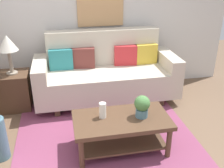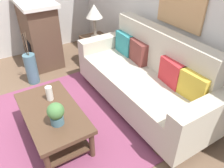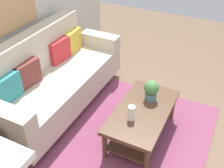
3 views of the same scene
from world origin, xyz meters
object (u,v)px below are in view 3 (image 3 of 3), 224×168
object	(u,v)px
potted_plant_tabletop	(151,90)
throw_pillow_maroon	(27,74)
throw_pillow_teal	(7,89)
throw_pillow_mustard	(72,41)
framed_painting	(13,3)
throw_pillow_crimson	(59,50)
coffee_table	(142,117)
tabletop_vase	(131,113)
couch	(54,79)

from	to	relation	value
potted_plant_tabletop	throw_pillow_maroon	bearing A→B (deg)	109.62
throw_pillow_teal	throw_pillow_mustard	bearing A→B (deg)	0.00
throw_pillow_teal	framed_painting	world-z (taller)	framed_painting
throw_pillow_crimson	coffee_table	world-z (taller)	throw_pillow_crimson
throw_pillow_teal	tabletop_vase	distance (m)	1.44
throw_pillow_crimson	framed_painting	world-z (taller)	framed_painting
throw_pillow_crimson	potted_plant_tabletop	xyz separation A→B (m)	(-0.16, -1.44, -0.11)
throw_pillow_crimson	tabletop_vase	size ratio (longest dim) A/B	1.98
throw_pillow_maroon	tabletop_vase	size ratio (longest dim) A/B	1.98
throw_pillow_maroon	throw_pillow_crimson	distance (m)	0.68
tabletop_vase	framed_painting	distance (m)	1.95
throw_pillow_maroon	throw_pillow_crimson	bearing A→B (deg)	0.00
potted_plant_tabletop	framed_painting	bearing A→B (deg)	95.61
throw_pillow_teal	throw_pillow_mustard	distance (m)	1.36
throw_pillow_crimson	framed_painting	size ratio (longest dim) A/B	0.49
throw_pillow_mustard	framed_painting	xyz separation A→B (m)	(-0.68, 0.34, 0.74)
potted_plant_tabletop	couch	bearing A→B (deg)	97.58
throw_pillow_teal	throw_pillow_maroon	xyz separation A→B (m)	(0.34, 0.00, 0.00)
couch	framed_painting	world-z (taller)	framed_painting
throw_pillow_crimson	potted_plant_tabletop	distance (m)	1.46
throw_pillow_crimson	tabletop_vase	xyz separation A→B (m)	(-0.60, -1.37, -0.16)
throw_pillow_teal	throw_pillow_maroon	size ratio (longest dim) A/B	1.00
tabletop_vase	potted_plant_tabletop	size ratio (longest dim) A/B	0.70
tabletop_vase	couch	bearing A→B (deg)	78.04
coffee_table	framed_painting	world-z (taller)	framed_painting
couch	tabletop_vase	world-z (taller)	couch
coffee_table	potted_plant_tabletop	world-z (taller)	potted_plant_tabletop
couch	potted_plant_tabletop	xyz separation A→B (m)	(0.18, -1.32, 0.14)
couch	tabletop_vase	distance (m)	1.28
tabletop_vase	coffee_table	bearing A→B (deg)	-16.32
throw_pillow_crimson	framed_painting	xyz separation A→B (m)	(-0.34, 0.34, 0.74)
couch	throw_pillow_crimson	size ratio (longest dim) A/B	6.07
couch	throw_pillow_maroon	size ratio (longest dim) A/B	6.07
throw_pillow_maroon	coffee_table	distance (m)	1.51
throw_pillow_maroon	coffee_table	world-z (taller)	throw_pillow_maroon
throw_pillow_teal	potted_plant_tabletop	world-z (taller)	throw_pillow_teal
coffee_table	potted_plant_tabletop	bearing A→B (deg)	-2.55
throw_pillow_mustard	tabletop_vase	distance (m)	1.67
couch	framed_painting	bearing A→B (deg)	90.00
throw_pillow_crimson	potted_plant_tabletop	bearing A→B (deg)	-96.48
throw_pillow_teal	couch	bearing A→B (deg)	-10.51
throw_pillow_teal	throw_pillow_mustard	world-z (taller)	same
throw_pillow_maroon	throw_pillow_mustard	world-z (taller)	same
throw_pillow_maroon	tabletop_vase	world-z (taller)	throw_pillow_maroon
throw_pillow_teal	throw_pillow_mustard	xyz separation A→B (m)	(1.36, 0.00, 0.00)
throw_pillow_teal	throw_pillow_crimson	world-z (taller)	same
framed_painting	couch	bearing A→B (deg)	-90.00
couch	throw_pillow_crimson	world-z (taller)	couch
couch	coffee_table	size ratio (longest dim) A/B	1.99
couch	throw_pillow_crimson	xyz separation A→B (m)	(0.34, 0.13, 0.25)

